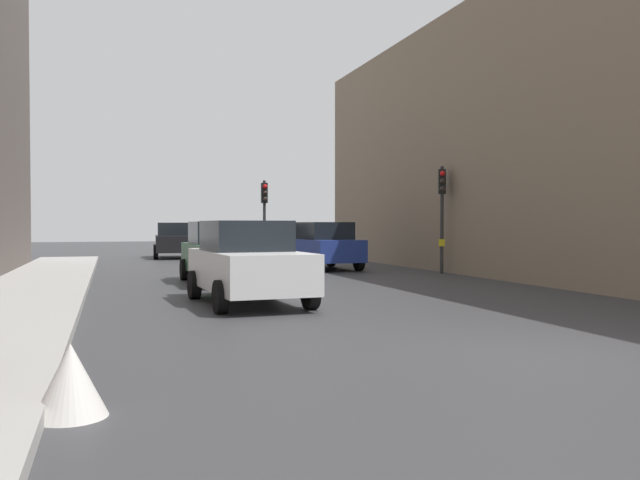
# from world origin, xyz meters

# --- Properties ---
(ground_plane) EXTENTS (120.00, 120.00, 0.00)m
(ground_plane) POSITION_xyz_m (0.00, 0.00, 0.00)
(ground_plane) COLOR #38383A
(sidewalk_kerb) EXTENTS (2.54, 40.00, 0.16)m
(sidewalk_kerb) POSITION_xyz_m (-7.11, 6.00, 0.08)
(sidewalk_kerb) COLOR #A8A5A0
(sidewalk_kerb) RESTS_ON ground
(traffic_light_mid_street) EXTENTS (0.34, 0.45, 3.66)m
(traffic_light_mid_street) POSITION_xyz_m (5.53, 13.19, 2.53)
(traffic_light_mid_street) COLOR #2D2D2D
(traffic_light_mid_street) RESTS_ON ground
(traffic_light_far_median) EXTENTS (0.25, 0.43, 3.51)m
(traffic_light_far_median) POSITION_xyz_m (0.88, 20.04, 2.42)
(traffic_light_far_median) COLOR #2D2D2D
(traffic_light_far_median) RESTS_ON ground
(car_green_estate) EXTENTS (2.09, 4.24, 1.76)m
(car_green_estate) POSITION_xyz_m (-2.24, 11.82, 0.88)
(car_green_estate) COLOR #2D6038
(car_green_estate) RESTS_ON ground
(car_dark_suv) EXTENTS (2.21, 4.30, 1.76)m
(car_dark_suv) POSITION_xyz_m (-2.23, 26.76, 0.88)
(car_dark_suv) COLOR black
(car_dark_suv) RESTS_ON ground
(car_white_compact) EXTENTS (2.23, 4.31, 1.76)m
(car_white_compact) POSITION_xyz_m (-2.51, 6.63, 0.88)
(car_white_compact) COLOR silver
(car_white_compact) RESTS_ON ground
(car_blue_van) EXTENTS (2.23, 4.31, 1.76)m
(car_blue_van) POSITION_xyz_m (2.34, 16.58, 0.88)
(car_blue_van) COLOR navy
(car_blue_van) RESTS_ON ground
(warning_sign_triangle) EXTENTS (0.64, 0.64, 0.65)m
(warning_sign_triangle) POSITION_xyz_m (-5.64, -1.16, 0.33)
(warning_sign_triangle) COLOR silver
(warning_sign_triangle) RESTS_ON ground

